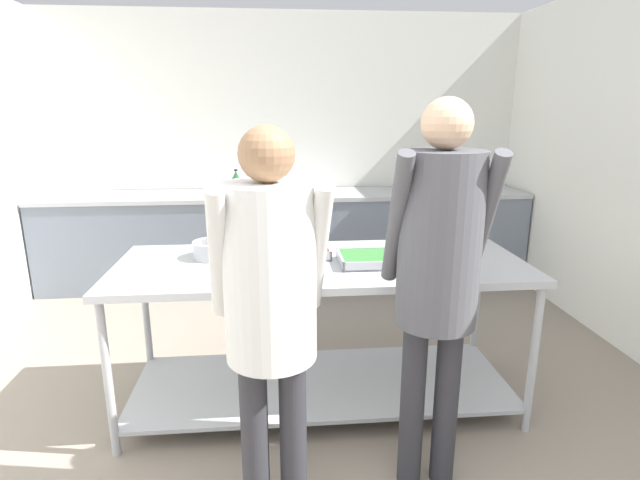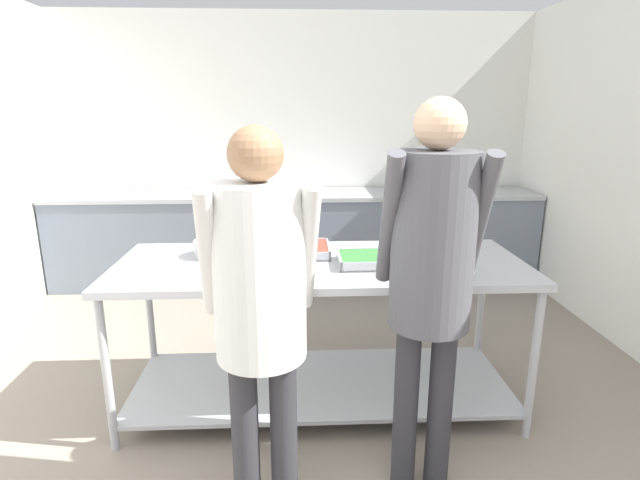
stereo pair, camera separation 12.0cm
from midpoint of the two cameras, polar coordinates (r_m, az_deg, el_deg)
wall_rear at (r=5.27m, az=-2.17°, el=10.48°), size 4.91×0.06×2.65m
back_counter at (r=5.05m, az=-2.02°, el=0.30°), size 4.75×0.65×0.92m
serving_counter at (r=2.92m, az=1.28°, el=-7.90°), size 2.30×0.87×0.89m
sauce_pan at (r=2.96m, az=-10.84°, el=-0.86°), size 0.37×0.23×0.10m
serving_tray_vegetables at (r=2.96m, az=-2.14°, el=-1.16°), size 0.45×0.33×0.05m
serving_tray_roast at (r=2.79m, az=7.40°, el=-2.28°), size 0.40×0.29×0.05m
plate_stack at (r=2.74m, az=15.68°, el=-3.09°), size 0.28×0.28×0.05m
guest_serving_left at (r=2.18m, az=14.20°, el=-2.37°), size 0.46×0.35×1.78m
guest_serving_right at (r=1.97m, az=-5.14°, el=-5.97°), size 0.49×0.37×1.68m
water_bottle at (r=4.89m, az=-7.79°, el=6.49°), size 0.07×0.07×0.25m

